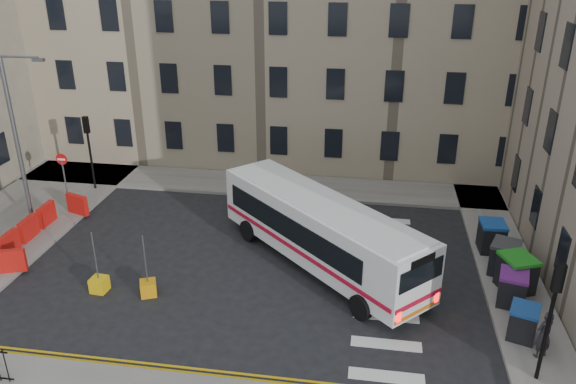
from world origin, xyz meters
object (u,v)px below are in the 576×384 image
(bollard_chevron, at_px, (99,284))
(bollard_yellow, at_px, (148,288))
(pedestrian, at_px, (544,335))
(bus, at_px, (320,229))
(wheelie_bin_c, at_px, (516,273))
(wheelie_bin_d, at_px, (504,258))
(wheelie_bin_e, at_px, (491,236))
(streetlamp, at_px, (17,141))
(wheelie_bin_b, at_px, (512,288))
(wheelie_bin_a, at_px, (523,322))

(bollard_chevron, bearing_deg, bollard_yellow, 1.37)
(pedestrian, xyz_separation_m, bollard_yellow, (-14.10, 1.58, -0.70))
(bus, bearing_deg, bollard_chevron, 156.25)
(wheelie_bin_c, relative_size, wheelie_bin_d, 1.07)
(bus, distance_m, wheelie_bin_e, 7.74)
(streetlamp, bearing_deg, wheelie_bin_c, -6.30)
(wheelie_bin_b, height_order, wheelie_bin_d, wheelie_bin_d)
(wheelie_bin_b, bearing_deg, wheelie_bin_e, 104.58)
(bollard_chevron, bearing_deg, wheelie_bin_a, -2.07)
(pedestrian, bearing_deg, wheelie_bin_d, -115.69)
(wheelie_bin_a, bearing_deg, wheelie_bin_e, 108.84)
(wheelie_bin_c, distance_m, pedestrian, 3.99)
(bus, height_order, wheelie_bin_d, bus)
(wheelie_bin_b, bearing_deg, wheelie_bin_a, -77.32)
(bollard_yellow, bearing_deg, bus, 27.60)
(wheelie_bin_b, distance_m, pedestrian, 3.01)
(wheelie_bin_b, bearing_deg, bollard_yellow, -160.53)
(wheelie_bin_a, relative_size, bollard_yellow, 2.16)
(wheelie_bin_e, bearing_deg, bollard_chevron, -162.72)
(pedestrian, relative_size, bollard_yellow, 2.83)
(wheelie_bin_e, bearing_deg, bollard_yellow, -160.30)
(wheelie_bin_d, distance_m, bollard_chevron, 16.31)
(bus, relative_size, wheelie_bin_b, 6.93)
(streetlamp, height_order, wheelie_bin_a, streetlamp)
(bollard_yellow, bearing_deg, pedestrian, -6.40)
(bollard_chevron, bearing_deg, wheelie_bin_c, 8.66)
(bus, height_order, wheelie_bin_c, bus)
(bollard_yellow, bearing_deg, wheelie_bin_c, 9.68)
(bus, distance_m, bollard_yellow, 7.26)
(streetlamp, bearing_deg, bus, -6.14)
(pedestrian, xyz_separation_m, bollard_chevron, (-16.10, 1.53, -0.70))
(streetlamp, height_order, pedestrian, streetlamp)
(wheelie_bin_c, bearing_deg, wheelie_bin_a, -119.13)
(bollard_yellow, distance_m, bollard_chevron, 2.00)
(bollard_yellow, bearing_deg, wheelie_bin_e, 21.85)
(bollard_yellow, relative_size, bollard_chevron, 1.00)
(bollard_yellow, bearing_deg, wheelie_bin_a, -2.57)
(bus, height_order, wheelie_bin_a, bus)
(wheelie_bin_a, relative_size, wheelie_bin_e, 0.96)
(wheelie_bin_c, xyz_separation_m, pedestrian, (0.02, -3.98, 0.12))
(wheelie_bin_a, distance_m, wheelie_bin_e, 6.10)
(streetlamp, bearing_deg, wheelie_bin_d, -3.15)
(wheelie_bin_a, distance_m, wheelie_bin_d, 4.25)
(wheelie_bin_a, height_order, pedestrian, pedestrian)
(wheelie_bin_e, bearing_deg, wheelie_bin_a, -91.86)
(streetlamp, xyz_separation_m, wheelie_bin_d, (21.73, -1.20, -3.50))
(wheelie_bin_e, relative_size, bollard_chevron, 2.24)
(wheelie_bin_c, relative_size, pedestrian, 0.97)
(streetlamp, height_order, bollard_chevron, streetlamp)
(wheelie_bin_d, height_order, bollard_yellow, wheelie_bin_d)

